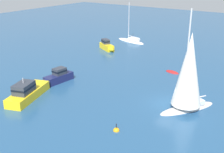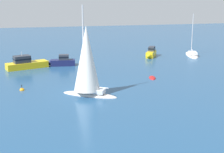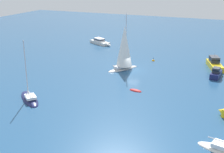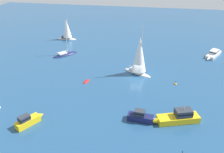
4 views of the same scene
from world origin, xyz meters
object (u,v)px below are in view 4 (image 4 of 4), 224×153
(sailboat, at_px, (67,30))
(sailboat_1, at_px, (139,56))
(powerboat, at_px, (213,54))
(skiff, at_px, (86,82))
(channel_buoy, at_px, (175,84))
(sloop_1, at_px, (65,55))
(motor_cruiser, at_px, (29,120))
(powerboat_1, at_px, (142,117))
(cabin_cruiser, at_px, (177,117))

(sailboat, height_order, sailboat_1, sailboat_1)
(powerboat, relative_size, skiff, 3.28)
(channel_buoy, bearing_deg, sloop_1, 158.46)
(motor_cruiser, distance_m, sailboat, 43.70)
(sailboat_1, bearing_deg, sloop_1, -170.00)
(powerboat, bearing_deg, sloop_1, -51.92)
(skiff, bearing_deg, sailboat, 39.76)
(sailboat_1, bearing_deg, skiff, -119.43)
(sailboat_1, height_order, powerboat_1, sailboat_1)
(sailboat, relative_size, sailboat_1, 0.75)
(skiff, xyz_separation_m, sloop_1, (-9.96, 13.78, 0.12))
(skiff, distance_m, sailboat_1, 12.99)
(powerboat, height_order, channel_buoy, powerboat)
(powerboat, distance_m, motor_cruiser, 49.97)
(powerboat, relative_size, cabin_cruiser, 0.92)
(cabin_cruiser, height_order, sailboat, sailboat)
(motor_cruiser, bearing_deg, powerboat_1, -46.47)
(sloop_1, distance_m, channel_buoy, 30.91)
(powerboat, bearing_deg, sailboat_1, -24.42)
(motor_cruiser, height_order, sailboat_1, sailboat_1)
(cabin_cruiser, xyz_separation_m, skiff, (-18.47, 10.59, -0.83))
(sailboat, relative_size, skiff, 3.57)
(motor_cruiser, bearing_deg, cabin_cruiser, -47.67)
(motor_cruiser, xyz_separation_m, cabin_cruiser, (23.45, 5.14, 0.06))
(cabin_cruiser, relative_size, powerboat_1, 1.61)
(powerboat_1, bearing_deg, sailboat, 129.98)
(powerboat, relative_size, channel_buoy, 7.41)
(skiff, bearing_deg, motor_cruiser, 174.68)
(skiff, xyz_separation_m, sailboat_1, (10.61, 6.23, 4.17))
(sloop_1, bearing_deg, skiff, -104.39)
(motor_cruiser, bearing_deg, powerboat, -13.56)
(channel_buoy, bearing_deg, skiff, -172.64)
(motor_cruiser, distance_m, channel_buoy, 29.92)
(cabin_cruiser, height_order, channel_buoy, cabin_cruiser)
(skiff, height_order, sailboat_1, sailboat_1)
(skiff, relative_size, channel_buoy, 2.26)
(sloop_1, height_order, powerboat_1, sloop_1)
(motor_cruiser, bearing_deg, sailboat, 41.96)
(powerboat, height_order, skiff, powerboat)
(skiff, bearing_deg, powerboat, -42.91)
(sailboat_1, xyz_separation_m, powerboat_1, (2.18, -17.67, -3.42))
(powerboat, height_order, sailboat_1, sailboat_1)
(channel_buoy, bearing_deg, powerboat_1, -113.40)
(sailboat, bearing_deg, sloop_1, -73.54)
(sloop_1, relative_size, powerboat_1, 1.82)
(powerboat, xyz_separation_m, cabin_cruiser, (-10.96, -31.10, 0.20))
(skiff, relative_size, sloop_1, 0.25)
(sailboat, distance_m, powerboat_1, 46.90)
(sailboat, height_order, powerboat_1, sailboat)
(powerboat, bearing_deg, skiff, -26.74)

